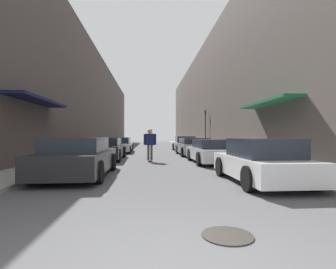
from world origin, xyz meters
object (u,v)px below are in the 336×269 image
Objects in this scene: parked_car_left_0 at (79,157)px; manhole_cover at (227,236)px; parked_car_right_1 at (213,151)px; parked_car_right_3 at (185,144)px; parked_car_left_2 at (119,145)px; parked_car_right_2 at (193,147)px; traffic_light at (205,125)px; skateboarder at (150,141)px; parked_car_right_0 at (261,162)px; parked_car_left_1 at (105,149)px.

parked_car_left_0 is 6.64× the size of manhole_cover.
parked_car_right_3 is (-0.00, 10.14, 0.04)m from parked_car_right_1.
parked_car_left_2 is 5.73m from parked_car_right_3.
parked_car_right_2 reaches higher than parked_car_right_1.
parked_car_right_1 is 1.15× the size of traffic_light.
skateboarder reaches higher than parked_car_left_2.
manhole_cover is 0.19× the size of traffic_light.
parked_car_right_0 is 5.71× the size of manhole_cover.
parked_car_left_0 is at bearing -144.85° from parked_car_right_1.
skateboarder reaches higher than parked_car_right_2.
parked_car_right_3 is at bearing 68.55° from parked_car_left_0.
parked_car_right_3 is (5.66, 7.88, 0.01)m from parked_car_left_1.
skateboarder reaches higher than parked_car_left_1.
skateboarder is at bearing -27.63° from parked_car_left_1.
parked_car_left_0 is 1.07× the size of parked_car_right_1.
skateboarder is at bearing 95.53° from manhole_cover.
parked_car_left_2 is 1.15× the size of parked_car_right_3.
manhole_cover is (-2.11, -9.33, -0.57)m from parked_car_right_1.
manhole_cover is at bearing -58.07° from parked_car_left_0.
parked_car_right_0 is at bearing -53.39° from parked_car_left_1.
parked_car_right_0 is (5.59, -14.08, 0.02)m from parked_car_left_2.
parked_car_right_2 is (5.42, 8.96, -0.04)m from parked_car_left_0.
parked_car_left_1 is at bearing -153.16° from parked_car_right_2.
parked_car_left_0 is at bearing -89.91° from parked_car_left_2.
manhole_cover is (3.55, -11.59, -0.60)m from parked_car_left_1.
parked_car_left_1 is 1.11× the size of parked_car_right_1.
traffic_light is (2.49, 12.99, 1.86)m from parked_car_right_1.
parked_car_right_0 reaches higher than parked_car_right_1.
parked_car_left_0 is 10.47m from parked_car_right_2.
parked_car_left_1 reaches higher than manhole_cover.
manhole_cover is at bearing -102.76° from parked_car_right_1.
parked_car_left_0 is 15.06m from parked_car_right_3.
traffic_light is at bearing 52.77° from parked_car_left_1.
parked_car_left_2 is at bearing 90.09° from parked_car_left_0.
manhole_cover is (-2.11, -19.46, -0.61)m from parked_car_right_3.
parked_car_left_0 is at bearing -115.37° from traffic_light.
parked_car_left_1 is 6.10m from parked_car_right_1.
traffic_light reaches higher than parked_car_right_2.
skateboarder is 13.37m from traffic_light.
parked_car_left_2 is at bearing -151.46° from traffic_light.
parked_car_right_1 is at bearing 77.24° from manhole_cover.
parked_car_right_0 reaches higher than manhole_cover.
parked_car_left_2 is 15.15m from parked_car_right_0.
parked_car_left_1 is 12.13m from manhole_cover.
parked_car_right_0 is 2.33× the size of skateboarder.
parked_car_right_3 reaches higher than parked_car_left_2.
traffic_light is (8.02, 4.36, 1.85)m from parked_car_left_2.
parked_car_left_1 is 9.61m from parked_car_right_0.
parked_car_right_3 is 9.73m from skateboarder.
parked_car_left_0 is 1.23× the size of traffic_light.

